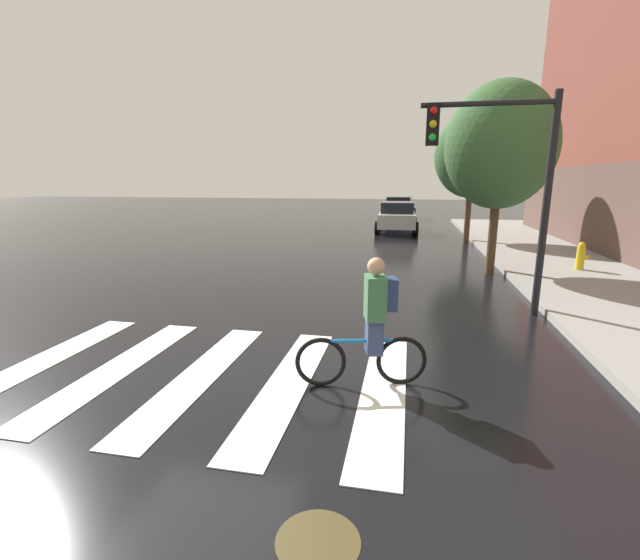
{
  "coord_description": "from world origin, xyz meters",
  "views": [
    {
      "loc": [
        2.79,
        -5.1,
        2.61
      ],
      "look_at": [
        1.4,
        1.78,
        1.01
      ],
      "focal_mm": 24.46,
      "sensor_mm": 36.0,
      "label": 1
    }
  ],
  "objects": [
    {
      "name": "manhole_cover",
      "position": [
        2.24,
        -2.45,
        0.0
      ],
      "size": [
        0.64,
        0.64,
        0.01
      ],
      "primitive_type": "cylinder",
      "color": "#473D1E",
      "rests_on": "ground"
    },
    {
      "name": "crosswalk_stripes",
      "position": [
        0.08,
        0.0,
        0.01
      ],
      "size": [
        5.55,
        3.64,
        0.01
      ],
      "color": "silver",
      "rests_on": "ground"
    },
    {
      "name": "cyclist",
      "position": [
        2.39,
        0.18,
        0.84
      ],
      "size": [
        1.68,
        0.47,
        1.69
      ],
      "color": "black",
      "rests_on": "ground"
    },
    {
      "name": "fire_hydrant",
      "position": [
        7.6,
        8.27,
        0.53
      ],
      "size": [
        0.33,
        0.22,
        0.78
      ],
      "color": "gold",
      "rests_on": "sidewalk"
    },
    {
      "name": "sedan_far",
      "position": [
        2.1,
        26.32,
        0.79
      ],
      "size": [
        2.31,
        4.53,
        1.53
      ],
      "color": "navy",
      "rests_on": "ground"
    },
    {
      "name": "ground_plane",
      "position": [
        0.0,
        0.0,
        0.0
      ],
      "size": [
        120.0,
        120.0,
        0.0
      ],
      "primitive_type": "plane",
      "color": "black"
    },
    {
      "name": "sedan_mid",
      "position": [
        2.18,
        18.03,
        0.8
      ],
      "size": [
        2.18,
        4.52,
        1.55
      ],
      "color": "#B7B7BC",
      "rests_on": "ground"
    },
    {
      "name": "street_tree_near",
      "position": [
        5.12,
        7.86,
        3.52
      ],
      "size": [
        2.94,
        2.94,
        5.22
      ],
      "color": "#4C3823",
      "rests_on": "ground"
    },
    {
      "name": "traffic_light_near",
      "position": [
        4.49,
        3.88,
        2.86
      ],
      "size": [
        2.47,
        0.28,
        4.2
      ],
      "color": "black",
      "rests_on": "ground"
    },
    {
      "name": "street_tree_mid",
      "position": [
        5.22,
        14.35,
        3.64
      ],
      "size": [
        3.03,
        3.03,
        5.39
      ],
      "color": "#4C3823",
      "rests_on": "ground"
    }
  ]
}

